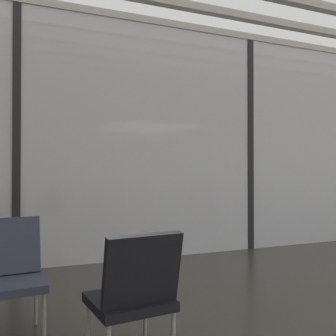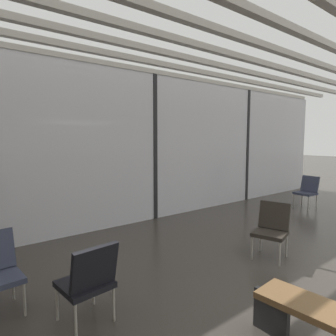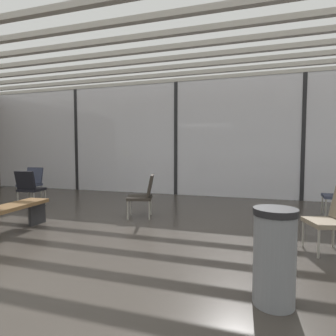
# 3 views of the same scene
# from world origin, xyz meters

# --- Properties ---
(glass_curtain_wall) EXTENTS (14.00, 0.08, 3.38)m
(glass_curtain_wall) POSITION_xyz_m (0.00, 5.20, 1.69)
(glass_curtain_wall) COLOR silver
(glass_curtain_wall) RESTS_ON ground
(window_mullion_0) EXTENTS (0.10, 0.12, 3.38)m
(window_mullion_0) POSITION_xyz_m (-3.50, 5.20, 1.69)
(window_mullion_0) COLOR black
(window_mullion_0) RESTS_ON ground
(window_mullion_1) EXTENTS (0.10, 0.12, 3.38)m
(window_mullion_1) POSITION_xyz_m (0.00, 5.20, 1.69)
(window_mullion_1) COLOR black
(window_mullion_1) RESTS_ON ground
(parked_airplane) EXTENTS (11.35, 3.88, 3.88)m
(parked_airplane) POSITION_xyz_m (-1.30, 10.45, 1.94)
(parked_airplane) COLOR silver
(parked_airplane) RESTS_ON ground
(lounge_chair_0) EXTENTS (0.52, 0.56, 0.87)m
(lounge_chair_0) POSITION_xyz_m (-3.56, 3.19, 0.49)
(lounge_chair_0) COLOR #33384C
(lounge_chair_0) RESTS_ON ground
(lounge_chair_2) EXTENTS (0.53, 0.57, 0.87)m
(lounge_chair_2) POSITION_xyz_m (-2.84, 2.34, 0.49)
(lounge_chair_2) COLOR black
(lounge_chair_2) RESTS_ON ground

